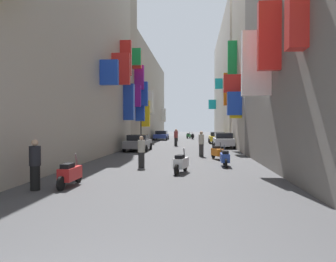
% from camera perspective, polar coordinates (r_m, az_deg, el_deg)
% --- Properties ---
extents(ground_plane, '(140.00, 140.00, 0.00)m').
position_cam_1_polar(ground_plane, '(32.83, 2.68, -2.74)').
color(ground_plane, '#424244').
extents(building_left_mid_a, '(7.38, 17.40, 15.64)m').
position_cam_1_polar(building_left_mid_a, '(24.18, -18.47, 14.48)').
color(building_left_mid_a, '#B2A899').
rests_on(building_left_mid_a, ground).
extents(building_left_mid_b, '(7.33, 3.45, 20.63)m').
position_cam_1_polar(building_left_mid_b, '(34.27, -11.21, 14.66)').
color(building_left_mid_b, '#9E9384').
rests_on(building_left_mid_b, ground).
extents(building_left_mid_c, '(7.07, 29.02, 12.69)m').
position_cam_1_polar(building_left_mid_c, '(49.28, -5.91, 5.91)').
color(building_left_mid_c, '#9E9384').
rests_on(building_left_mid_c, ground).
extents(building_right_mid_a, '(7.36, 8.56, 17.11)m').
position_cam_1_polar(building_right_mid_a, '(29.48, 18.43, 13.46)').
color(building_right_mid_a, '#B2A899').
rests_on(building_right_mid_a, ground).
extents(building_right_mid_c, '(7.32, 28.42, 16.79)m').
position_cam_1_polar(building_right_mid_c, '(49.36, 12.90, 8.28)').
color(building_right_mid_c, '#B2A899').
rests_on(building_right_mid_c, ground).
extents(parked_car_yellow, '(2.00, 4.00, 1.36)m').
position_cam_1_polar(parked_car_yellow, '(38.14, 8.91, -1.13)').
color(parked_car_yellow, gold).
rests_on(parked_car_yellow, ground).
extents(parked_car_blue, '(1.99, 4.34, 1.35)m').
position_cam_1_polar(parked_car_blue, '(46.17, -1.23, -0.74)').
color(parked_car_blue, navy).
rests_on(parked_car_blue, ground).
extents(parked_car_grey, '(1.98, 3.98, 1.37)m').
position_cam_1_polar(parked_car_grey, '(26.90, -5.45, -2.04)').
color(parked_car_grey, slate).
rests_on(parked_car_grey, ground).
extents(parked_car_silver, '(1.95, 4.26, 1.45)m').
position_cam_1_polar(parked_car_silver, '(30.64, 10.02, -1.60)').
color(parked_car_silver, '#B7B7BC').
rests_on(parked_car_silver, ground).
extents(scooter_green, '(0.74, 1.89, 1.13)m').
position_cam_1_polar(scooter_green, '(51.42, 3.78, -0.84)').
color(scooter_green, '#287F3D').
rests_on(scooter_green, ground).
extents(scooter_blue, '(0.45, 1.91, 1.13)m').
position_cam_1_polar(scooter_blue, '(16.93, 10.31, -4.80)').
color(scooter_blue, '#2D4CAD').
rests_on(scooter_blue, ground).
extents(scooter_orange, '(0.78, 1.84, 1.13)m').
position_cam_1_polar(scooter_orange, '(20.29, 8.95, -3.83)').
color(scooter_orange, orange).
rests_on(scooter_orange, ground).
extents(scooter_red, '(0.46, 2.00, 1.13)m').
position_cam_1_polar(scooter_red, '(11.82, -17.40, -7.40)').
color(scooter_red, red).
rests_on(scooter_red, ground).
extents(scooter_white, '(0.69, 1.84, 1.13)m').
position_cam_1_polar(scooter_white, '(14.37, 2.37, -5.84)').
color(scooter_white, silver).
rests_on(scooter_white, ground).
extents(scooter_black, '(0.56, 1.77, 1.13)m').
position_cam_1_polar(scooter_black, '(48.71, 4.47, -0.95)').
color(scooter_black, black).
rests_on(scooter_black, ground).
extents(pedestrian_crossing, '(0.46, 0.46, 1.78)m').
position_cam_1_polar(pedestrian_crossing, '(32.62, 1.43, -1.20)').
color(pedestrian_crossing, black).
rests_on(pedestrian_crossing, ground).
extents(pedestrian_near_left, '(0.54, 0.54, 1.77)m').
position_cam_1_polar(pedestrian_near_left, '(22.01, 6.07, -2.32)').
color(pedestrian_near_left, '#303030').
rests_on(pedestrian_near_left, ground).
extents(pedestrian_near_right, '(0.52, 0.52, 1.60)m').
position_cam_1_polar(pedestrian_near_right, '(43.36, 1.60, -0.76)').
color(pedestrian_near_right, '#292929').
rests_on(pedestrian_near_right, ground).
extents(pedestrian_mid_street, '(0.39, 0.39, 1.71)m').
position_cam_1_polar(pedestrian_mid_street, '(11.50, -23.03, -5.70)').
color(pedestrian_mid_street, black).
rests_on(pedestrian_mid_street, ground).
extents(pedestrian_far_away, '(0.54, 0.54, 1.64)m').
position_cam_1_polar(pedestrian_far_away, '(16.23, -4.86, -3.80)').
color(pedestrian_far_away, '#252525').
rests_on(pedestrian_far_away, ground).
extents(traffic_light_near_corner, '(0.26, 0.34, 4.54)m').
position_cam_1_polar(traffic_light_near_corner, '(34.38, -4.94, 2.55)').
color(traffic_light_near_corner, '#2D2D2D').
rests_on(traffic_light_near_corner, ground).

